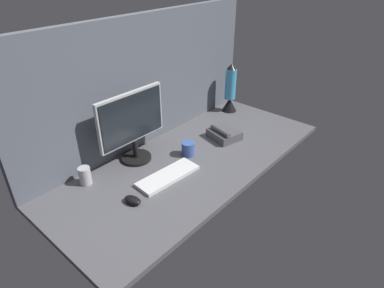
{
  "coord_description": "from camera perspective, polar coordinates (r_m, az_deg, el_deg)",
  "views": [
    {
      "loc": [
        -126.72,
        -111.87,
        109.67
      ],
      "look_at": [
        -8.95,
        0.0,
        14.0
      ],
      "focal_mm": 30.91,
      "sensor_mm": 36.0,
      "label": 1
    }
  ],
  "objects": [
    {
      "name": "lava_lamp",
      "position": [
        2.58,
        6.58,
        8.96
      ],
      "size": [
        11.46,
        11.46,
        37.52
      ],
      "color": "black",
      "rests_on": "ground_plane"
    },
    {
      "name": "ground_plane",
      "position": [
        2.02,
        -0.16,
        -2.83
      ],
      "size": [
        180.0,
        80.0,
        3.0
      ],
      "primitive_type": "cube",
      "color": "#515156"
    },
    {
      "name": "mug_steel",
      "position": [
        1.87,
        -17.97,
        -5.23
      ],
      "size": [
        6.45,
        6.45,
        10.14
      ],
      "color": "#B2B2B7",
      "rests_on": "ground_plane"
    },
    {
      "name": "mouse",
      "position": [
        1.7,
        -10.22,
        -9.51
      ],
      "size": [
        7.22,
        10.44,
        3.4
      ],
      "primitive_type": "ellipsoid",
      "rotation": [
        0.0,
        0.0,
        0.18
      ],
      "color": "black",
      "rests_on": "ground_plane"
    },
    {
      "name": "keyboard",
      "position": [
        1.85,
        -4.17,
        -5.52
      ],
      "size": [
        37.85,
        15.67,
        2.0
      ],
      "primitive_type": "cube",
      "rotation": [
        0.0,
        0.0,
        -0.07
      ],
      "color": "silver",
      "rests_on": "ground_plane"
    },
    {
      "name": "mug_ceramic_blue",
      "position": [
        2.03,
        -0.68,
        -0.83
      ],
      "size": [
        8.03,
        8.03,
        8.67
      ],
      "color": "#38569E",
      "rests_on": "ground_plane"
    },
    {
      "name": "monitor",
      "position": [
        1.92,
        -10.26,
        3.5
      ],
      "size": [
        45.1,
        18.0,
        42.71
      ],
      "color": "black",
      "rests_on": "ground_plane"
    },
    {
      "name": "cubicle_wall_back",
      "position": [
        2.08,
        -8.09,
        10.59
      ],
      "size": [
        180.0,
        5.0,
        79.8
      ],
      "color": "#565B66",
      "rests_on": "ground_plane"
    },
    {
      "name": "desk_phone",
      "position": [
        2.22,
        5.64,
        1.72
      ],
      "size": [
        21.02,
        22.49,
        8.8
      ],
      "color": "#4C4C51",
      "rests_on": "ground_plane"
    }
  ]
}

